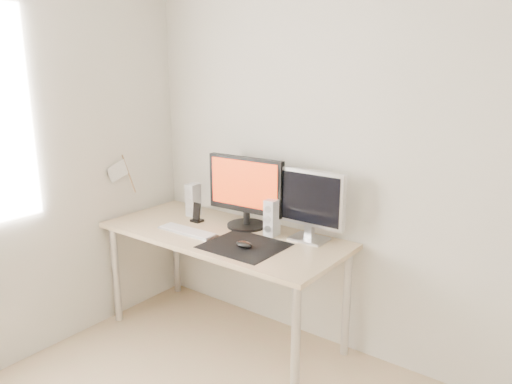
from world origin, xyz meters
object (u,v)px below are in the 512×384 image
Objects in this scene: speaker_right at (272,218)px; keyboard at (188,231)px; speaker_left at (193,200)px; phone_dock at (197,216)px; mouse at (244,245)px; main_monitor at (246,189)px; second_monitor at (310,202)px; desk at (223,244)px.

speaker_right is 0.55× the size of keyboard.
speaker_left is 1.00× the size of speaker_right.
phone_dock is (0.11, -0.08, -0.08)m from speaker_left.
speaker_right is 1.75× the size of phone_dock.
mouse is at bearing -0.38° from keyboard.
main_monitor is at bearing 52.99° from keyboard.
second_monitor is 0.92m from speaker_left.
main_monitor is at bearing 171.81° from speaker_right.
mouse is at bearing -123.77° from second_monitor.
speaker_right is at bearing 28.76° from desk.
second_monitor is (0.23, 0.35, 0.22)m from mouse.
mouse is 0.47× the size of speaker_left.
phone_dock is at bearing -169.14° from second_monitor.
phone_dock is at bearing 166.91° from desk.
keyboard is 3.20× the size of phone_dock.
second_monitor reaches higher than speaker_left.
main_monitor reaches higher than speaker_right.
speaker_right is (0.27, 0.15, 0.19)m from desk.
mouse is at bearing -90.34° from speaker_right.
speaker_right is 0.55m from keyboard.
mouse is 0.46m from keyboard.
speaker_right reaches higher than desk.
mouse is 0.07× the size of desk.
second_monitor is at bearing 10.86° from phone_dock.
speaker_right is at bearing -8.19° from main_monitor.
main_monitor reaches higher than phone_dock.
mouse is 0.29m from speaker_right.
speaker_left reaches higher than desk.
main_monitor is 0.41m from phone_dock.
keyboard is at bearing 179.62° from mouse.
second_monitor is (0.50, 0.22, 0.32)m from desk.
desk is 6.92× the size of speaker_right.
speaker_left is at bearing -175.92° from main_monitor.
desk is 0.32m from phone_dock.
phone_dock is at bearing -36.70° from speaker_left.
speaker_right reaches higher than keyboard.
phone_dock is (-0.79, -0.15, -0.20)m from second_monitor.
main_monitor reaches higher than desk.
phone_dock is at bearing 117.44° from keyboard.
desk is at bearing -156.46° from second_monitor.
speaker_left is (-0.44, -0.03, -0.14)m from main_monitor.
main_monitor is (0.04, 0.18, 0.33)m from desk.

